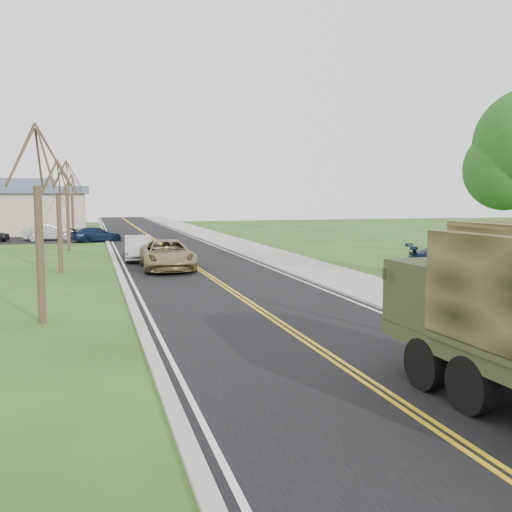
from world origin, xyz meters
name	(u,v)px	position (x,y,z in m)	size (l,w,h in m)	color
ground	(423,420)	(0.00, 0.00, 0.00)	(160.00, 160.00, 0.00)	#254517
road	(158,242)	(0.00, 40.00, 0.01)	(8.00, 120.00, 0.01)	black
curb_right	(207,241)	(4.15, 40.00, 0.06)	(0.30, 120.00, 0.12)	#9E998E
sidewalk_right	(226,240)	(5.90, 40.00, 0.05)	(3.20, 120.00, 0.10)	#9E998E
curb_left	(108,243)	(-4.15, 40.00, 0.05)	(0.30, 120.00, 0.10)	#9E998E
bare_tree_a	(39,238)	(-7.00, 10.00, 2.63)	(1.93, 2.26, 6.08)	#38281C
bare_tree_b	(59,224)	(-7.00, 22.00, 2.48)	(1.83, 2.14, 5.73)	#38281C
bare_tree_c	(68,212)	(-7.00, 34.00, 2.78)	(2.04, 2.39, 6.42)	#38281C
bare_tree_d	(73,211)	(-7.00, 46.00, 2.55)	(1.88, 2.20, 5.91)	#38281C
suv_champagne	(167,255)	(-1.63, 21.75, 0.79)	(2.62, 5.69, 1.58)	olive
sedan_silver	(138,248)	(-2.74, 26.64, 0.75)	(1.59, 4.55, 1.50)	silver
pickup_navy	(467,261)	(11.73, 14.66, 0.82)	(2.30, 5.65, 1.64)	#0F1B38
lot_car_silver	(49,232)	(-8.96, 44.59, 0.73)	(1.54, 4.41, 1.45)	#AFAFB4
lot_car_navy	(97,234)	(-5.00, 42.00, 0.63)	(1.76, 4.33, 1.26)	#0D1B32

